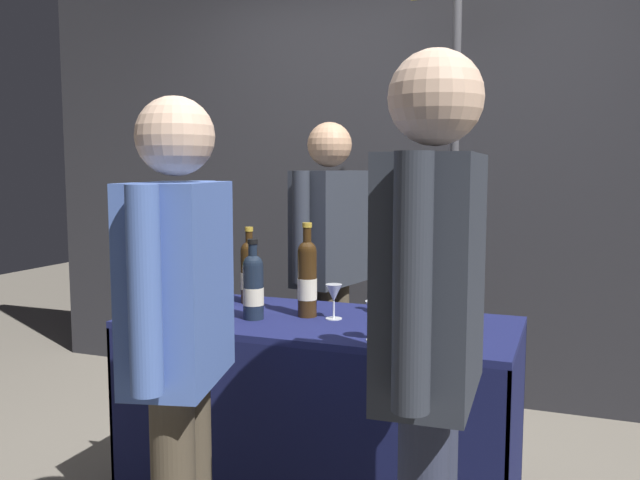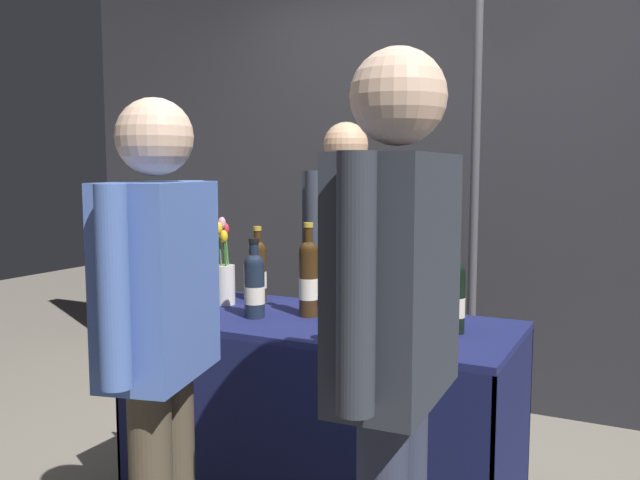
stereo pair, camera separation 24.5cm
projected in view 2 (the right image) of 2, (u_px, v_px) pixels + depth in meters
name	position (u px, v px, depth m)	size (l,w,h in m)	color
back_partition	(443.00, 176.00, 3.85)	(5.13, 0.12, 2.63)	#2D2D33
tasting_table	(320.00, 386.00, 2.52)	(1.45, 0.65, 0.80)	#191E51
featured_wine_bottle	(254.00, 284.00, 2.50)	(0.08, 0.08, 0.30)	#192333
display_bottle_0	(455.00, 296.00, 2.27)	(0.07, 0.07, 0.32)	black
display_bottle_1	(410.00, 284.00, 2.44)	(0.08, 0.08, 0.33)	black
display_bottle_2	(309.00, 277.00, 2.52)	(0.07, 0.07, 0.36)	#38230F
display_bottle_3	(258.00, 270.00, 2.81)	(0.08, 0.08, 0.32)	#38230F
wine_glass_near_vendor	(202.00, 286.00, 2.58)	(0.07, 0.07, 0.15)	silver
wine_glass_mid	(334.00, 294.00, 2.48)	(0.06, 0.06, 0.13)	silver
wine_glass_near_taster	(367.00, 312.00, 2.15)	(0.07, 0.07, 0.13)	silver
flower_vase	(225.00, 276.00, 2.75)	(0.08, 0.09, 0.37)	silver
brochure_stand	(182.00, 291.00, 2.69)	(0.18, 0.01, 0.14)	silver
vendor_presenter	(345.00, 253.00, 3.25)	(0.28, 0.58, 1.59)	#4C4233
taster_foreground_right	(160.00, 326.00, 1.86)	(0.30, 0.54, 1.55)	#4C4233
taster_foreground_left	(395.00, 329.00, 1.57)	(0.23, 0.59, 1.64)	#2D3347
booth_signpost	(475.00, 156.00, 3.27)	(0.47, 0.04, 2.40)	#47474C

